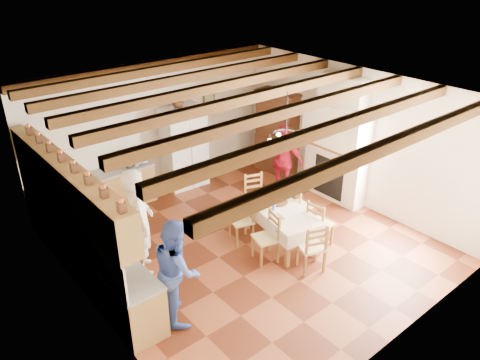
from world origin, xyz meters
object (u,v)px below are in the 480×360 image
at_px(chair_end_near, 312,246).
at_px(refrigerator, 182,146).
at_px(person_woman_blue, 177,270).
at_px(chair_right_near, 320,223).
at_px(chair_right_far, 299,205).
at_px(chair_end_far, 256,197).
at_px(chair_left_near, 265,237).
at_px(person_man, 140,221).
at_px(hutch, 277,133).
at_px(chair_left_far, 241,220).
at_px(dining_table, 282,214).
at_px(microwave, 134,157).
at_px(person_woman_red, 282,161).

bearing_deg(chair_end_near, refrigerator, -69.60).
height_order(refrigerator, person_woman_blue, refrigerator).
relative_size(chair_right_near, chair_right_far, 1.00).
relative_size(chair_right_near, chair_end_near, 1.00).
bearing_deg(chair_end_far, chair_right_near, -60.72).
height_order(chair_left_near, person_man, person_man).
distance_m(refrigerator, hutch, 2.39).
bearing_deg(chair_left_far, hutch, 140.53).
distance_m(dining_table, chair_end_far, 1.06).
xyz_separation_m(hutch, chair_end_far, (-1.91, -1.39, -0.56)).
bearing_deg(microwave, person_woman_blue, -117.29).
height_order(person_man, person_woman_blue, person_man).
bearing_deg(chair_left_near, chair_right_far, 123.05).
height_order(chair_left_far, person_woman_blue, person_woman_blue).
bearing_deg(hutch, person_woman_blue, -154.99).
xyz_separation_m(chair_right_near, chair_right_far, (0.19, 0.73, 0.00)).
distance_m(dining_table, person_woman_red, 1.96).
height_order(chair_right_near, person_man, person_man).
relative_size(chair_right_far, microwave, 1.80).
bearing_deg(refrigerator, hutch, -19.55).
distance_m(dining_table, chair_left_near, 0.69).
xyz_separation_m(hutch, microwave, (-3.47, 0.90, 0.01)).
relative_size(chair_end_far, person_man, 0.49).
bearing_deg(microwave, chair_left_far, -83.27).
bearing_deg(refrigerator, person_woman_blue, -121.27).
height_order(refrigerator, chair_left_far, refrigerator).
xyz_separation_m(chair_left_far, chair_right_near, (1.07, -1.05, 0.00)).
bearing_deg(chair_right_far, chair_end_far, 29.90).
relative_size(hutch, person_man, 1.05).
distance_m(chair_right_far, person_woman_blue, 3.39).
xyz_separation_m(hutch, chair_left_near, (-2.79, -2.64, -0.56)).
distance_m(refrigerator, person_woman_blue, 4.56).
bearing_deg(hutch, person_man, -168.19).
relative_size(chair_right_far, chair_end_far, 1.00).
bearing_deg(chair_end_far, dining_table, -83.40).
bearing_deg(chair_left_near, refrigerator, -174.28).
xyz_separation_m(person_woman_red, microwave, (-2.66, 1.91, 0.19)).
xyz_separation_m(refrigerator, person_woman_red, (1.39, -1.93, -0.11)).
relative_size(person_woman_blue, microwave, 3.21).
relative_size(hutch, chair_end_far, 2.17).
xyz_separation_m(chair_left_far, chair_end_near, (0.38, -1.47, 0.00)).
xyz_separation_m(chair_right_near, chair_end_near, (-0.70, -0.42, 0.00)).
height_order(chair_right_near, chair_end_far, same).
bearing_deg(chair_end_near, dining_table, -79.28).
xyz_separation_m(chair_left_far, person_woman_red, (1.93, 0.88, 0.38)).
xyz_separation_m(person_man, person_woman_red, (3.83, 0.45, -0.13)).
relative_size(refrigerator, chair_end_far, 2.01).
relative_size(chair_left_near, chair_end_far, 1.00).
height_order(refrigerator, microwave, refrigerator).
height_order(hutch, person_man, hutch).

